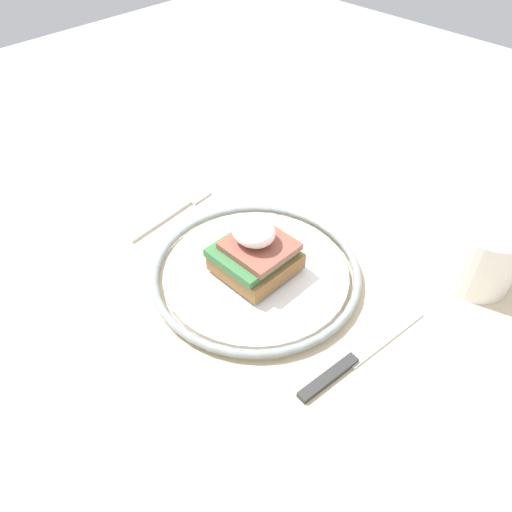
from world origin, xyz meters
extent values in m
plane|color=#B2ADA3|center=(0.00, 0.00, 0.00)|extent=(6.00, 6.00, 0.00)
cube|color=#C6B28E|center=(0.00, 0.00, 0.72)|extent=(0.85, 0.77, 0.03)
cylinder|color=#C6B28E|center=(-0.36, 0.32, 0.35)|extent=(0.06, 0.06, 0.71)
cylinder|color=white|center=(0.02, -0.01, 0.74)|extent=(0.23, 0.23, 0.01)
torus|color=gray|center=(0.02, -0.01, 0.75)|extent=(0.26, 0.26, 0.01)
cube|color=olive|center=(0.02, -0.01, 0.77)|extent=(0.08, 0.09, 0.02)
cube|color=#38703D|center=(0.01, -0.01, 0.78)|extent=(0.08, 0.08, 0.01)
cube|color=brown|center=(0.02, -0.01, 0.79)|extent=(0.07, 0.07, 0.01)
ellipsoid|color=white|center=(0.01, -0.01, 0.81)|extent=(0.05, 0.05, 0.03)
cube|color=silver|center=(-0.15, -0.03, 0.74)|extent=(0.02, 0.11, 0.00)
cube|color=silver|center=(-0.16, 0.05, 0.74)|extent=(0.03, 0.04, 0.00)
cube|color=#2D2D2D|center=(0.17, -0.06, 0.74)|extent=(0.02, 0.08, 0.01)
cube|color=silver|center=(0.18, 0.02, 0.74)|extent=(0.03, 0.12, 0.00)
cylinder|color=white|center=(0.21, 0.17, 0.78)|extent=(0.08, 0.08, 0.08)
cylinder|color=gold|center=(0.21, 0.17, 0.82)|extent=(0.07, 0.07, 0.00)
camera|label=1|loc=(0.32, -0.32, 1.18)|focal=35.00mm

